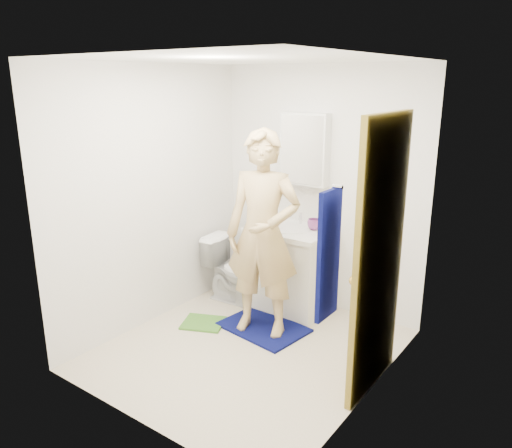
% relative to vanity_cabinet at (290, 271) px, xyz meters
% --- Properties ---
extents(floor, '(2.20, 2.40, 0.02)m').
position_rel_vanity_cabinet_xyz_m(floor, '(0.15, -0.91, -0.41)').
color(floor, beige).
rests_on(floor, ground).
extents(ceiling, '(2.20, 2.40, 0.02)m').
position_rel_vanity_cabinet_xyz_m(ceiling, '(0.15, -0.91, 2.01)').
color(ceiling, white).
rests_on(ceiling, ground).
extents(wall_back, '(2.20, 0.02, 2.40)m').
position_rel_vanity_cabinet_xyz_m(wall_back, '(0.15, 0.30, 0.80)').
color(wall_back, silver).
rests_on(wall_back, ground).
extents(wall_front, '(2.20, 0.02, 2.40)m').
position_rel_vanity_cabinet_xyz_m(wall_front, '(0.15, -2.12, 0.80)').
color(wall_front, silver).
rests_on(wall_front, ground).
extents(wall_left, '(0.02, 2.40, 2.40)m').
position_rel_vanity_cabinet_xyz_m(wall_left, '(-0.96, -0.91, 0.80)').
color(wall_left, silver).
rests_on(wall_left, ground).
extents(wall_right, '(0.02, 2.40, 2.40)m').
position_rel_vanity_cabinet_xyz_m(wall_right, '(1.26, -0.91, 0.80)').
color(wall_right, silver).
rests_on(wall_right, ground).
extents(vanity_cabinet, '(0.75, 0.55, 0.80)m').
position_rel_vanity_cabinet_xyz_m(vanity_cabinet, '(0.00, 0.00, 0.00)').
color(vanity_cabinet, white).
rests_on(vanity_cabinet, floor).
extents(countertop, '(0.79, 0.59, 0.05)m').
position_rel_vanity_cabinet_xyz_m(countertop, '(0.00, 0.00, 0.43)').
color(countertop, white).
rests_on(countertop, vanity_cabinet).
extents(sink_basin, '(0.40, 0.40, 0.03)m').
position_rel_vanity_cabinet_xyz_m(sink_basin, '(0.00, 0.00, 0.44)').
color(sink_basin, white).
rests_on(sink_basin, countertop).
extents(faucet, '(0.03, 0.03, 0.12)m').
position_rel_vanity_cabinet_xyz_m(faucet, '(0.00, 0.18, 0.51)').
color(faucet, silver).
rests_on(faucet, countertop).
extents(medicine_cabinet, '(0.50, 0.12, 0.70)m').
position_rel_vanity_cabinet_xyz_m(medicine_cabinet, '(0.00, 0.22, 1.20)').
color(medicine_cabinet, white).
rests_on(medicine_cabinet, wall_back).
extents(mirror_panel, '(0.46, 0.01, 0.66)m').
position_rel_vanity_cabinet_xyz_m(mirror_panel, '(0.00, 0.16, 1.20)').
color(mirror_panel, white).
rests_on(mirror_panel, wall_back).
extents(door, '(0.05, 0.80, 2.05)m').
position_rel_vanity_cabinet_xyz_m(door, '(1.22, -0.76, 0.62)').
color(door, '#A2892C').
rests_on(door, ground).
extents(door_knob, '(0.07, 0.07, 0.07)m').
position_rel_vanity_cabinet_xyz_m(door_knob, '(1.18, -1.08, 0.55)').
color(door_knob, gold).
rests_on(door_knob, door).
extents(towel, '(0.03, 0.24, 0.80)m').
position_rel_vanity_cabinet_xyz_m(towel, '(1.18, -1.48, 0.85)').
color(towel, '#080D4E').
rests_on(towel, wall_right).
extents(towel_hook, '(0.06, 0.02, 0.02)m').
position_rel_vanity_cabinet_xyz_m(towel_hook, '(1.22, -1.48, 1.27)').
color(towel_hook, silver).
rests_on(towel_hook, wall_right).
extents(toilet, '(0.70, 0.44, 0.69)m').
position_rel_vanity_cabinet_xyz_m(toilet, '(-0.54, -0.19, -0.06)').
color(toilet, white).
rests_on(toilet, floor).
extents(bath_mat, '(0.83, 0.65, 0.02)m').
position_rel_vanity_cabinet_xyz_m(bath_mat, '(0.04, -0.53, -0.39)').
color(bath_mat, '#080D4E').
rests_on(bath_mat, floor).
extents(green_rug, '(0.48, 0.45, 0.02)m').
position_rel_vanity_cabinet_xyz_m(green_rug, '(-0.48, -0.79, -0.39)').
color(green_rug, '#4B892D').
rests_on(green_rug, floor).
extents(soap_dispenser, '(0.09, 0.09, 0.19)m').
position_rel_vanity_cabinet_xyz_m(soap_dispenser, '(-0.18, -0.06, 0.55)').
color(soap_dispenser, '#B05257').
rests_on(soap_dispenser, countertop).
extents(toothbrush_cup, '(0.16, 0.16, 0.11)m').
position_rel_vanity_cabinet_xyz_m(toothbrush_cup, '(0.21, 0.09, 0.50)').
color(toothbrush_cup, '#883E88').
rests_on(toothbrush_cup, countertop).
extents(man, '(0.77, 0.61, 1.85)m').
position_rel_vanity_cabinet_xyz_m(man, '(0.07, -0.58, 0.54)').
color(man, tan).
rests_on(man, bath_mat).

